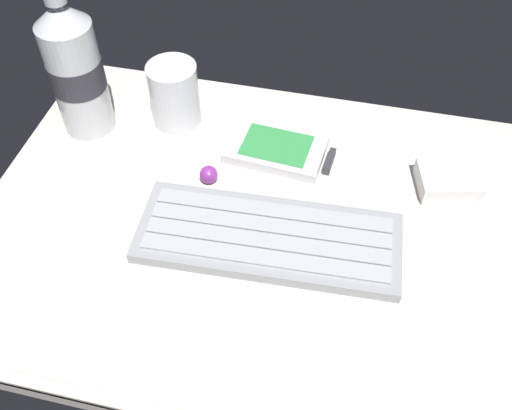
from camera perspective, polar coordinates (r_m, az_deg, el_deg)
ground_plane at (r=66.71cm, az=-0.04°, el=-2.37°), size 64.00×48.00×2.80cm
keyboard at (r=63.71cm, az=1.25°, el=-3.22°), size 29.51×12.41×1.70cm
handheld_device at (r=73.07cm, az=2.52°, el=5.44°), size 13.25×8.61×1.50cm
juice_cup at (r=76.61cm, az=-8.05°, el=10.58°), size 6.40×6.40×8.50cm
water_bottle at (r=75.29cm, az=-17.46°, el=12.76°), size 6.73×6.73×20.80cm
charger_block at (r=72.35cm, az=18.45°, el=2.27°), size 8.09×7.05×2.40cm
trackball_mouse at (r=69.72cm, az=-4.71°, el=3.01°), size 2.20×2.20×2.20cm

